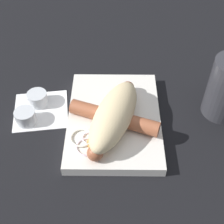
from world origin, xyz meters
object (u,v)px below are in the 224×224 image
(bread_roll, at_px, (111,115))
(condiment_cup_far, at_px, (24,116))
(food_tray, at_px, (112,119))
(sausage, at_px, (111,118))
(condiment_cup_near, at_px, (36,99))

(bread_roll, relative_size, condiment_cup_far, 4.65)
(food_tray, relative_size, sausage, 1.29)
(sausage, distance_m, condiment_cup_near, 0.17)
(food_tray, distance_m, sausage, 0.03)
(condiment_cup_far, bearing_deg, condiment_cup_near, -17.68)
(bread_roll, height_order, condiment_cup_near, bread_roll)
(bread_roll, bearing_deg, sausage, 1.47)
(sausage, relative_size, condiment_cup_near, 4.67)
(food_tray, distance_m, condiment_cup_near, 0.17)
(food_tray, distance_m, bread_roll, 0.05)
(bread_roll, distance_m, condiment_cup_far, 0.18)
(food_tray, bearing_deg, condiment_cup_near, 72.32)
(condiment_cup_near, bearing_deg, condiment_cup_far, 162.32)
(food_tray, height_order, bread_roll, bread_roll)
(bread_roll, height_order, sausage, bread_roll)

